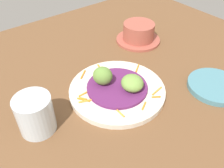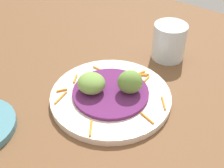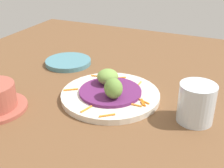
# 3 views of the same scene
# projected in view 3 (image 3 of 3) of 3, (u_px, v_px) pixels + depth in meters

# --- Properties ---
(table_surface) EXTENTS (1.10, 1.10, 0.02)m
(table_surface) POSITION_uv_depth(u_px,v_px,m) (106.00, 91.00, 0.77)
(table_surface) COLOR brown
(table_surface) RESTS_ON ground
(main_plate) EXTENTS (0.24, 0.24, 0.01)m
(main_plate) POSITION_uv_depth(u_px,v_px,m) (110.00, 95.00, 0.71)
(main_plate) COLOR silver
(main_plate) RESTS_ON table_surface
(cabbage_bed) EXTENTS (0.15, 0.15, 0.01)m
(cabbage_bed) POSITION_uv_depth(u_px,v_px,m) (110.00, 91.00, 0.71)
(cabbage_bed) COLOR #60235B
(cabbage_bed) RESTS_ON main_plate
(carrot_garnish) EXTENTS (0.20, 0.21, 0.00)m
(carrot_garnish) POSITION_uv_depth(u_px,v_px,m) (115.00, 94.00, 0.70)
(carrot_garnish) COLOR orange
(carrot_garnish) RESTS_ON main_plate
(guac_scoop_left) EXTENTS (0.06, 0.05, 0.04)m
(guac_scoop_left) POSITION_uv_depth(u_px,v_px,m) (108.00, 77.00, 0.73)
(guac_scoop_left) COLOR #759E47
(guac_scoop_left) RESTS_ON cabbage_bed
(guac_scoop_center) EXTENTS (0.06, 0.06, 0.05)m
(guac_scoop_center) POSITION_uv_depth(u_px,v_px,m) (113.00, 88.00, 0.66)
(guac_scoop_center) COLOR olive
(guac_scoop_center) RESTS_ON cabbage_bed
(side_plate_small) EXTENTS (0.14, 0.14, 0.01)m
(side_plate_small) POSITION_uv_depth(u_px,v_px,m) (68.00, 62.00, 0.90)
(side_plate_small) COLOR teal
(side_plate_small) RESTS_ON table_surface
(water_glass) EXTENTS (0.08, 0.08, 0.08)m
(water_glass) POSITION_uv_depth(u_px,v_px,m) (196.00, 103.00, 0.61)
(water_glass) COLOR silver
(water_glass) RESTS_ON table_surface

